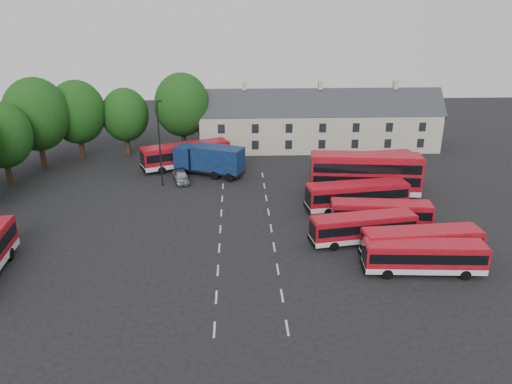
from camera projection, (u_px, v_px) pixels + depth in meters
ground at (220, 238)px, 47.09m from camera, size 140.00×140.00×0.00m
lane_markings at (246, 229)px, 49.05m from camera, size 5.15×33.80×0.01m
treeline at (56, 123)px, 61.93m from camera, size 29.92×32.59×12.01m
terrace_houses at (319, 123)px, 74.18m from camera, size 35.70×7.13×10.06m
bus_row_a at (424, 255)px, 40.50m from camera, size 9.85×2.87×2.75m
bus_row_b at (421, 242)px, 42.58m from camera, size 10.28×3.00×2.87m
bus_row_c at (363, 226)px, 45.66m from camera, size 9.95×3.76×2.75m
bus_row_d at (381, 213)px, 48.62m from camera, size 9.87×3.30×2.74m
bus_row_e at (357, 194)px, 52.73m from camera, size 11.04×4.00×3.05m
bus_dd_south at (365, 173)px, 56.06m from camera, size 12.47×4.12×5.02m
bus_dd_north at (372, 167)px, 59.60m from camera, size 10.14×3.64×4.07m
bus_north at (186, 154)px, 66.09m from camera, size 11.74×7.05×3.29m
box_truck at (210, 159)px, 63.12m from camera, size 9.23×6.16×3.88m
silver_car at (181, 176)px, 61.38m from camera, size 2.70×4.57×1.46m
lamppost at (160, 142)px, 58.31m from camera, size 0.72×0.40×10.36m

